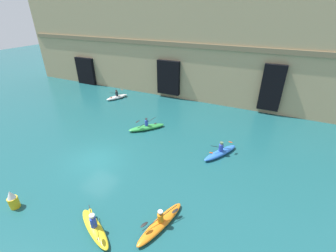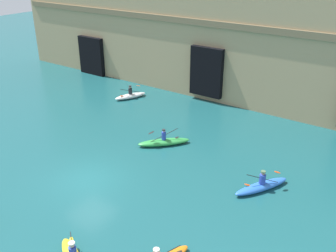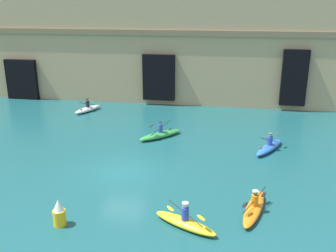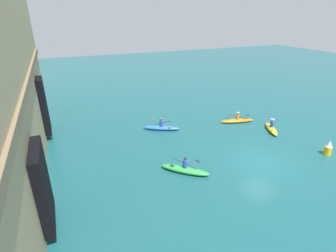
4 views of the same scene
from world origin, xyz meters
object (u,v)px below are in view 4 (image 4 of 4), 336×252
object	(u,v)px
kayak_blue	(161,127)
kayak_orange	(237,120)
kayak_green	(185,169)
marker_buoy	(328,148)
kayak_yellow	(271,128)

from	to	relation	value
kayak_blue	kayak_orange	world-z (taller)	kayak_blue
kayak_green	marker_buoy	xyz separation A→B (m)	(-2.22, -11.80, 0.33)
kayak_yellow	marker_buoy	distance (m)	5.51
kayak_yellow	kayak_green	xyz separation A→B (m)	(-3.23, 11.02, -0.01)
kayak_green	kayak_orange	xyz separation A→B (m)	(6.25, -9.22, -0.02)
kayak_yellow	marker_buoy	bearing A→B (deg)	-145.59
marker_buoy	kayak_orange	bearing A→B (deg)	16.95
kayak_blue	kayak_green	world-z (taller)	kayak_blue
kayak_green	kayak_orange	bearing A→B (deg)	-102.78
kayak_green	marker_buoy	bearing A→B (deg)	-147.56
kayak_blue	marker_buoy	xyz separation A→B (m)	(-9.79, -10.61, 0.32)
kayak_yellow	kayak_green	distance (m)	11.48
kayak_green	marker_buoy	size ratio (longest dim) A/B	2.54
kayak_yellow	kayak_orange	bearing A→B (deg)	57.06
kayak_green	kayak_orange	distance (m)	11.14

